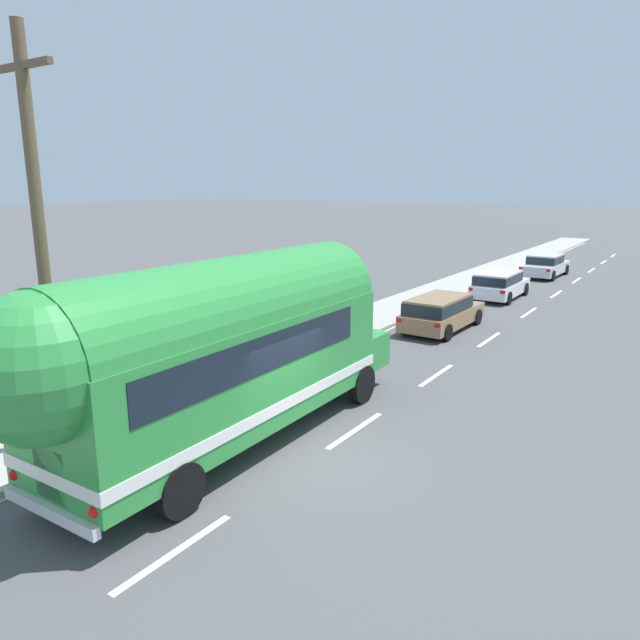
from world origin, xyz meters
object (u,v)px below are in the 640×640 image
at_px(utility_pole, 41,245).
at_px(painted_bus, 216,348).
at_px(car_lead, 440,311).
at_px(car_second, 499,283).
at_px(car_third, 545,265).

relative_size(utility_pole, painted_bus, 0.77).
height_order(utility_pole, car_lead, utility_pole).
bearing_deg(painted_bus, car_second, 90.68).
xyz_separation_m(utility_pole, car_lead, (2.48, 14.53, -3.64)).
relative_size(car_second, car_third, 0.93).
bearing_deg(utility_pole, painted_bus, 36.60).
bearing_deg(car_second, utility_pole, -96.19).
bearing_deg(car_lead, painted_bus, -89.23).
xyz_separation_m(car_lead, car_second, (-0.07, 7.68, -0.00)).
relative_size(car_lead, car_third, 0.97).
distance_m(utility_pole, car_lead, 15.18).
bearing_deg(painted_bus, utility_pole, -143.40).
bearing_deg(car_second, car_lead, -89.46).
relative_size(car_lead, car_second, 1.05).
height_order(painted_bus, car_third, painted_bus).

